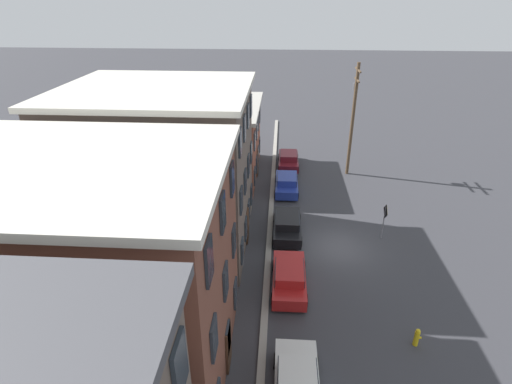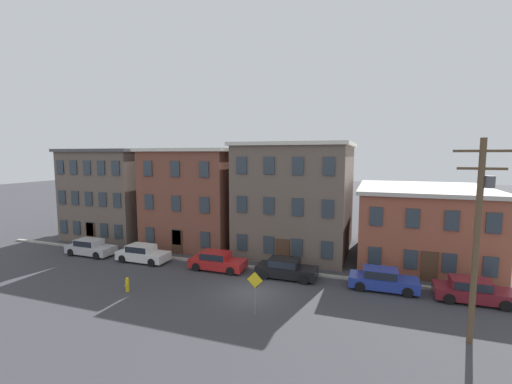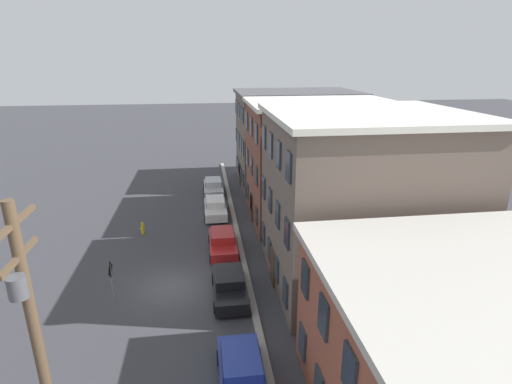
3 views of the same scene
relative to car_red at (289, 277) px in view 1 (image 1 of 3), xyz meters
name	(u,v)px [view 1 (image 1 of 3)]	position (x,y,z in m)	size (l,w,h in m)	color
ground_plane	(338,247)	(4.17, -3.25, -0.75)	(200.00, 200.00, 0.00)	#38383D
kerb_strip	(269,243)	(4.17, 1.25, -0.67)	(56.00, 0.36, 0.16)	#9E998E
apartment_midblock	(86,272)	(-5.35, 8.30, 4.06)	(9.17, 11.61, 9.60)	brown
apartment_far	(164,169)	(4.59, 7.85, 4.30)	(9.98, 10.72, 10.07)	#66564C
apartment_annex	(192,140)	(15.36, 8.48, 2.42)	(10.33, 11.99, 6.31)	brown
car_red	(289,277)	(0.00, 0.00, 0.00)	(4.40, 1.92, 1.43)	#B21E1E
car_black	(287,224)	(5.54, 0.07, 0.00)	(4.40, 1.92, 1.43)	black
car_blue	(287,183)	(12.19, 0.09, 0.00)	(4.40, 1.92, 1.43)	#233899
car_maroon	(288,159)	(17.39, -0.11, 0.00)	(4.40, 1.92, 1.43)	maroon
caution_sign	(385,216)	(5.40, -6.25, 0.98)	(1.03, 0.08, 2.58)	slate
utility_pole	(353,114)	(16.14, -5.43, 4.74)	(2.40, 0.44, 9.78)	brown
fire_hydrant	(417,337)	(-3.70, -5.88, -0.27)	(0.24, 0.34, 0.96)	yellow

